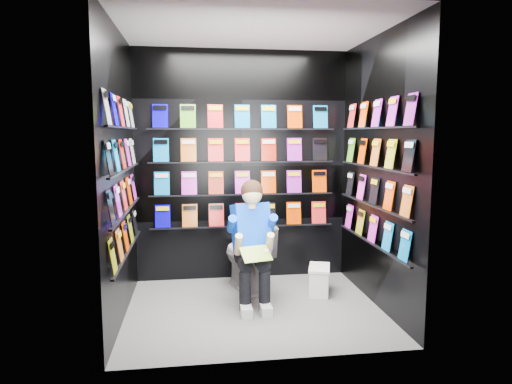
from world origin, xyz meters
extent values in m
plane|color=#5F5F5D|center=(0.00, 0.00, 0.00)|extent=(2.40, 2.40, 0.00)
plane|color=white|center=(0.00, 0.00, 2.60)|extent=(2.40, 2.40, 0.00)
cube|color=black|center=(0.00, 1.00, 1.30)|extent=(2.40, 0.04, 2.60)
cube|color=black|center=(0.00, -1.00, 1.30)|extent=(2.40, 0.04, 2.60)
cube|color=black|center=(-1.20, 0.00, 1.30)|extent=(0.04, 2.00, 2.60)
cube|color=black|center=(1.20, 0.00, 1.30)|extent=(0.04, 2.00, 2.60)
imported|color=white|center=(0.00, 0.59, 0.37)|extent=(0.60, 0.83, 0.73)
cube|color=silver|center=(0.74, 0.33, 0.13)|extent=(0.29, 0.39, 0.26)
cube|color=silver|center=(0.74, 0.33, 0.28)|extent=(0.31, 0.42, 0.03)
cube|color=green|center=(0.00, -0.14, 0.58)|extent=(0.30, 0.22, 0.12)
camera|label=1|loc=(-0.56, -4.15, 1.66)|focal=32.00mm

